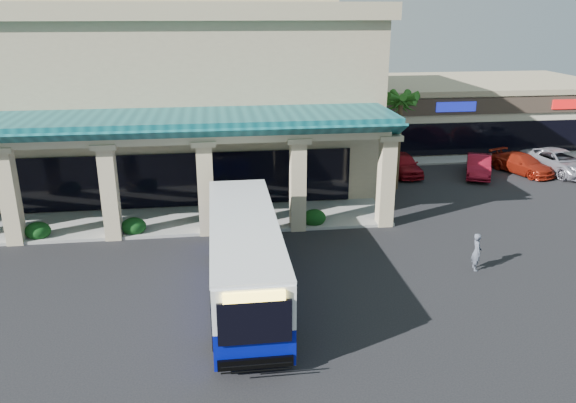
{
  "coord_description": "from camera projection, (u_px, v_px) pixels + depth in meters",
  "views": [
    {
      "loc": [
        -2.46,
        -20.89,
        10.63
      ],
      "look_at": [
        0.75,
        3.2,
        2.2
      ],
      "focal_mm": 35.0,
      "sensor_mm": 36.0,
      "label": 1
    }
  ],
  "objects": [
    {
      "name": "arcade",
      "position": [
        104.0,
        173.0,
        27.79
      ],
      "size": [
        30.0,
        6.2,
        5.7
      ],
      "primitive_type": null,
      "color": "#0D4C53",
      "rests_on": "ground"
    },
    {
      "name": "car_gray",
      "position": [
        559.0,
        162.0,
        37.82
      ],
      "size": [
        3.58,
        5.98,
        1.55
      ],
      "primitive_type": "imported",
      "rotation": [
        0.0,
        0.0,
        0.19
      ],
      "color": "#9A98A5",
      "rests_on": "ground"
    },
    {
      "name": "car_red",
      "position": [
        522.0,
        164.0,
        37.76
      ],
      "size": [
        3.38,
        4.91,
        1.32
      ],
      "primitive_type": "imported",
      "rotation": [
        0.0,
        0.0,
        0.37
      ],
      "color": "#A02211",
      "rests_on": "ground"
    },
    {
      "name": "car_silver",
      "position": [
        403.0,
        164.0,
        37.45
      ],
      "size": [
        1.86,
        4.32,
        1.45
      ],
      "primitive_type": "imported",
      "rotation": [
        0.0,
        0.0,
        0.04
      ],
      "color": "maroon",
      "rests_on": "ground"
    },
    {
      "name": "main_building",
      "position": [
        124.0,
        90.0,
        35.48
      ],
      "size": [
        30.8,
        14.8,
        11.35
      ],
      "primitive_type": null,
      "color": "tan",
      "rests_on": "ground"
    },
    {
      "name": "ground",
      "position": [
        280.0,
        277.0,
        23.36
      ],
      "size": [
        110.0,
        110.0,
        0.0
      ],
      "primitive_type": "plane",
      "color": "black"
    },
    {
      "name": "pedestrian",
      "position": [
        477.0,
        252.0,
        23.77
      ],
      "size": [
        0.49,
        0.66,
        1.65
      ],
      "primitive_type": "imported",
      "rotation": [
        0.0,
        0.0,
        1.4
      ],
      "color": "#494F5D",
      "rests_on": "ground"
    },
    {
      "name": "broadleaf_tree",
      "position": [
        350.0,
        125.0,
        41.29
      ],
      "size": [
        2.6,
        2.6,
        4.81
      ],
      "primitive_type": null,
      "color": "black",
      "rests_on": "ground"
    },
    {
      "name": "transit_bus",
      "position": [
        244.0,
        258.0,
        21.47
      ],
      "size": [
        2.59,
        11.08,
        3.1
      ],
      "primitive_type": null,
      "rotation": [
        0.0,
        0.0,
        -0.0
      ],
      "color": "#060F99",
      "rests_on": "ground"
    },
    {
      "name": "strip_mall",
      "position": [
        458.0,
        110.0,
        47.27
      ],
      "size": [
        22.5,
        12.5,
        4.9
      ],
      "primitive_type": null,
      "color": "beige",
      "rests_on": "ground"
    },
    {
      "name": "palm_1",
      "position": [
        399.0,
        132.0,
        36.7
      ],
      "size": [
        2.4,
        2.4,
        5.8
      ],
      "primitive_type": null,
      "color": "#235C18",
      "rests_on": "ground"
    },
    {
      "name": "car_white",
      "position": [
        478.0,
        166.0,
        37.07
      ],
      "size": [
        3.1,
        4.48,
        1.4
      ],
      "primitive_type": "imported",
      "rotation": [
        0.0,
        0.0,
        -0.42
      ],
      "color": "maroon",
      "rests_on": "ground"
    },
    {
      "name": "palm_0",
      "position": [
        399.0,
        136.0,
        33.63
      ],
      "size": [
        2.4,
        2.4,
        6.6
      ],
      "primitive_type": null,
      "color": "#235C18",
      "rests_on": "ground"
    }
  ]
}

